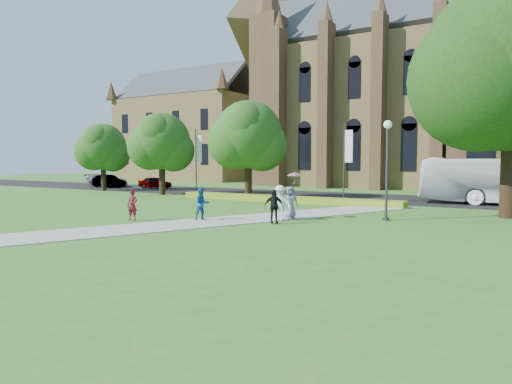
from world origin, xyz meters
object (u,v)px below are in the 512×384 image
Objects in this scene: car_0 at (155,182)px; car_1 at (108,181)px; streetlamp at (387,158)px; pedestrian_0 at (132,205)px; car_2 at (107,180)px.

car_0 is 0.86× the size of car_1.
car_0 is (-29.71, 14.21, -2.64)m from streetlamp.
pedestrian_0 reaches higher than car_1.
car_1 is 2.80× the size of pedestrian_0.
car_1 is at bearing 160.72° from streetlamp.
car_2 is (-2.12, 1.63, 0.02)m from car_1.
streetlamp reaches higher than car_1.
streetlamp is at bearing -125.74° from car_2.
car_2 is (-7.50, -0.31, 0.10)m from car_0.
pedestrian_0 is at bearing -148.52° from streetlamp.
pedestrian_0 reaches higher than car_2.
car_1 is 30.55m from pedestrian_0.
pedestrian_0 is (25.86, -20.86, 0.06)m from car_2.
car_2 is at bearing 78.82° from car_0.
car_0 is 0.74× the size of car_2.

